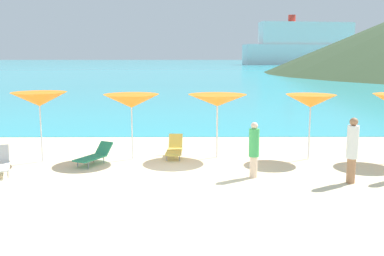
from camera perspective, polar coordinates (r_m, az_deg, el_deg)
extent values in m
cube|color=beige|center=(23.41, -1.27, -0.01)|extent=(50.00, 100.00, 0.30)
cube|color=#2DADBC|center=(239.64, -0.48, 8.40)|extent=(650.00, 440.00, 0.02)
cylinder|color=silver|center=(16.00, -18.99, -0.13)|extent=(0.04, 0.04, 2.30)
cone|color=orange|center=(15.88, -19.19, 3.54)|extent=(1.96, 1.96, 0.48)
sphere|color=silver|center=(15.86, -19.22, 4.08)|extent=(0.07, 0.07, 0.07)
cylinder|color=silver|center=(15.65, -7.78, -0.09)|extent=(0.04, 0.04, 2.20)
cone|color=orange|center=(15.52, -7.86, 3.49)|extent=(2.14, 2.14, 0.48)
sphere|color=silver|center=(15.51, -7.87, 4.03)|extent=(0.07, 0.07, 0.07)
cylinder|color=silver|center=(15.82, 3.27, 0.05)|extent=(0.06, 0.06, 2.18)
cone|color=orange|center=(15.70, 3.31, 3.60)|extent=(2.30, 2.30, 0.42)
sphere|color=silver|center=(15.68, 3.31, 4.10)|extent=(0.07, 0.07, 0.07)
cylinder|color=silver|center=(16.07, 14.98, -0.09)|extent=(0.05, 0.05, 2.19)
cone|color=orange|center=(15.95, 15.13, 3.40)|extent=(1.75, 1.75, 0.45)
sphere|color=silver|center=(15.93, 15.15, 3.91)|extent=(0.07, 0.07, 0.07)
cube|color=#268C66|center=(15.15, -13.09, -3.84)|extent=(1.00, 1.26, 0.05)
cube|color=#268C66|center=(15.68, -11.33, -2.59)|extent=(0.64, 0.60, 0.43)
cylinder|color=gray|center=(15.06, -14.61, -4.51)|extent=(0.04, 0.04, 0.23)
cylinder|color=gray|center=(14.77, -13.28, -4.73)|extent=(0.04, 0.04, 0.23)
cylinder|color=gray|center=(15.65, -12.66, -3.92)|extent=(0.04, 0.04, 0.23)
cylinder|color=gray|center=(15.37, -11.35, -4.11)|extent=(0.04, 0.04, 0.23)
cylinder|color=gray|center=(14.44, -22.75, -5.50)|extent=(0.04, 0.04, 0.24)
cylinder|color=gray|center=(15.33, -22.68, -4.67)|extent=(0.04, 0.04, 0.24)
cube|color=#D8BF4C|center=(15.76, -2.35, -3.10)|extent=(0.59, 1.20, 0.05)
cube|color=#D8BF4C|center=(16.41, -2.14, -1.71)|extent=(0.52, 0.34, 0.53)
cylinder|color=gray|center=(15.45, -3.30, -3.88)|extent=(0.04, 0.04, 0.22)
cylinder|color=gray|center=(15.41, -1.62, -3.90)|extent=(0.04, 0.04, 0.22)
cylinder|color=gray|center=(16.25, -3.00, -3.22)|extent=(0.04, 0.04, 0.22)
cylinder|color=gray|center=(16.21, -1.41, -3.24)|extent=(0.04, 0.04, 0.22)
cylinder|color=#A3704C|center=(13.54, 19.91, -5.21)|extent=(0.25, 0.25, 0.73)
cylinder|color=white|center=(13.36, 20.10, -1.71)|extent=(0.33, 0.33, 0.95)
sphere|color=#A3704C|center=(13.27, 20.24, 0.76)|extent=(0.24, 0.24, 0.24)
cylinder|color=beige|center=(13.45, 7.98, -5.02)|extent=(0.23, 0.23, 0.65)
cylinder|color=#3FB259|center=(13.29, 8.05, -1.90)|extent=(0.31, 0.31, 0.84)
sphere|color=beige|center=(13.20, 8.10, 0.30)|extent=(0.21, 0.21, 0.21)
cube|color=white|center=(202.09, 14.50, 9.19)|extent=(55.69, 16.60, 8.70)
cube|color=white|center=(202.33, 14.61, 11.78)|extent=(41.86, 13.07, 9.57)
cylinder|color=red|center=(200.18, 12.82, 13.68)|extent=(3.14, 3.14, 3.00)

